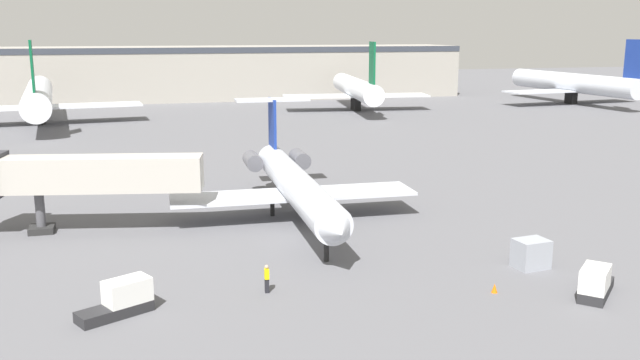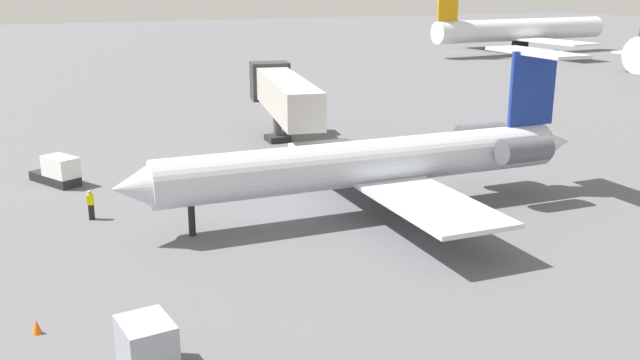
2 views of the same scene
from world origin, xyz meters
The scene contains 12 objects.
ground_plane centered at (0.00, 0.00, -0.05)m, with size 400.00×400.00×0.10m, color #5B5B60.
regional_jet centered at (0.96, 5.38, 3.02)m, with size 19.81×28.31×8.77m.
jet_bridge centered at (-15.89, 5.70, 4.41)m, with size 17.31×6.11×6.09m.
ground_crew_marshaller centered at (-4.11, -10.15, 0.86)m, with size 0.29×0.42×1.69m.
baggage_tug_lead centered at (13.96, -15.66, 0.84)m, with size 3.83×3.81×1.90m.
baggage_tug_trailing centered at (-12.24, -11.30, 0.84)m, with size 4.19×3.12×1.90m.
cargo_container_uld centered at (13.12, -10.22, 0.94)m, with size 2.27×1.88×1.88m.
traffic_cone_near centered at (8.75, -13.56, 0.28)m, with size 0.36×0.36×0.55m.
terminal_building centered at (0.00, 107.98, 5.73)m, with size 120.97×18.47×11.43m.
parked_airliner_west_mid centered at (-26.54, 71.15, 4.44)m, with size 32.60×38.51×13.68m.
parked_airliner_centre centered at (28.94, 76.99, 4.15)m, with size 27.96×32.87×13.10m.
parked_airliner_east_mid centered at (75.65, 76.99, 4.26)m, with size 30.34×35.81×13.32m.
Camera 1 is at (-10.71, -47.65, 15.03)m, focal length 38.66 mm.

